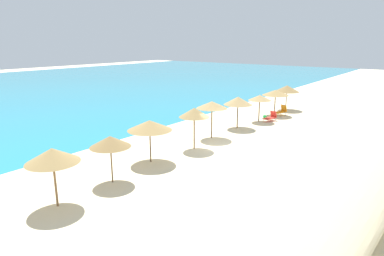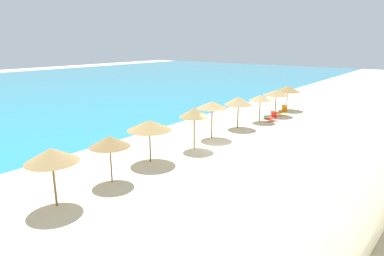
% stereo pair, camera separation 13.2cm
% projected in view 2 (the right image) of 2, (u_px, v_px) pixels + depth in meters
% --- Properties ---
extents(ground_plane, '(160.00, 160.00, 0.00)m').
position_uv_depth(ground_plane, '(226.00, 150.00, 22.52)').
color(ground_plane, beige).
extents(dune_ridge, '(47.03, 6.44, 1.87)m').
position_uv_depth(dune_ridge, '(344.00, 166.00, 16.90)').
color(dune_ridge, beige).
rests_on(dune_ridge, ground_plane).
extents(beach_umbrella_1, '(2.28, 2.28, 2.67)m').
position_uv_depth(beach_umbrella_1, '(51.00, 155.00, 14.25)').
color(beach_umbrella_1, brown).
rests_on(beach_umbrella_1, ground_plane).
extents(beach_umbrella_2, '(2.07, 2.07, 2.46)m').
position_uv_depth(beach_umbrella_2, '(110.00, 141.00, 16.80)').
color(beach_umbrella_2, brown).
rests_on(beach_umbrella_2, ground_plane).
extents(beach_umbrella_3, '(2.63, 2.63, 2.56)m').
position_uv_depth(beach_umbrella_3, '(149.00, 125.00, 19.70)').
color(beach_umbrella_3, brown).
rests_on(beach_umbrella_3, ground_plane).
extents(beach_umbrella_4, '(2.04, 2.04, 2.80)m').
position_uv_depth(beach_umbrella_4, '(194.00, 113.00, 22.10)').
color(beach_umbrella_4, brown).
rests_on(beach_umbrella_4, ground_plane).
extents(beach_umbrella_5, '(2.30, 2.30, 2.78)m').
position_uv_depth(beach_umbrella_5, '(212.00, 105.00, 24.63)').
color(beach_umbrella_5, brown).
rests_on(beach_umbrella_5, ground_plane).
extents(beach_umbrella_6, '(2.35, 2.35, 2.63)m').
position_uv_depth(beach_umbrella_6, '(238.00, 101.00, 27.60)').
color(beach_umbrella_6, brown).
rests_on(beach_umbrella_6, ground_plane).
extents(beach_umbrella_7, '(2.03, 2.03, 2.41)m').
position_uv_depth(beach_umbrella_7, '(260.00, 98.00, 29.89)').
color(beach_umbrella_7, brown).
rests_on(beach_umbrella_7, ground_plane).
extents(beach_umbrella_8, '(2.54, 2.54, 2.48)m').
position_uv_depth(beach_umbrella_8, '(276.00, 93.00, 32.48)').
color(beach_umbrella_8, brown).
rests_on(beach_umbrella_8, ground_plane).
extents(beach_umbrella_9, '(2.55, 2.55, 2.59)m').
position_uv_depth(beach_umbrella_9, '(288.00, 89.00, 35.03)').
color(beach_umbrella_9, brown).
rests_on(beach_umbrella_9, ground_plane).
extents(lounge_chair_0, '(1.51, 0.95, 1.01)m').
position_uv_depth(lounge_chair_0, '(282.00, 111.00, 32.73)').
color(lounge_chair_0, orange).
rests_on(lounge_chair_0, ground_plane).
extents(lounge_chair_1, '(1.46, 0.87, 0.87)m').
position_uv_depth(lounge_chair_1, '(271.00, 117.00, 30.52)').
color(lounge_chair_1, red).
rests_on(lounge_chair_1, ground_plane).
extents(beach_ball, '(0.35, 0.35, 0.35)m').
position_uv_depth(beach_ball, '(265.00, 117.00, 31.56)').
color(beach_ball, green).
rests_on(beach_ball, ground_plane).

